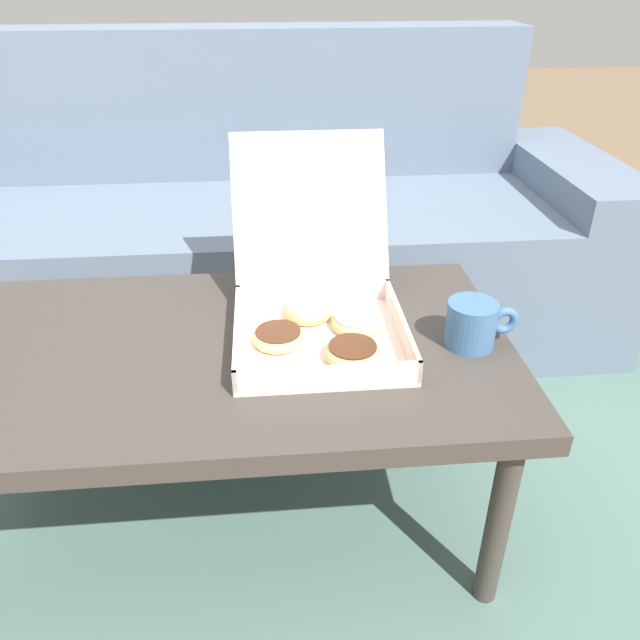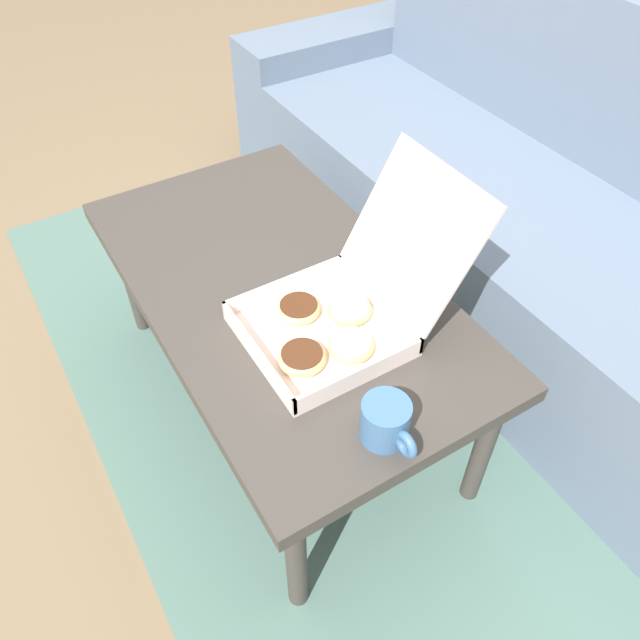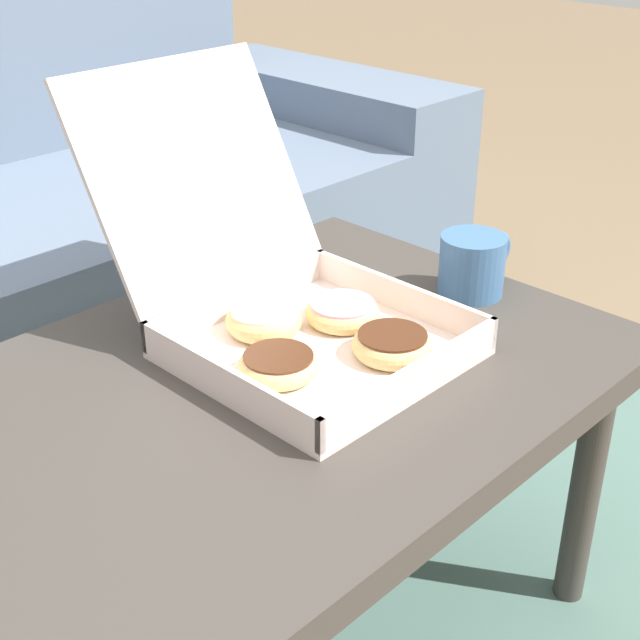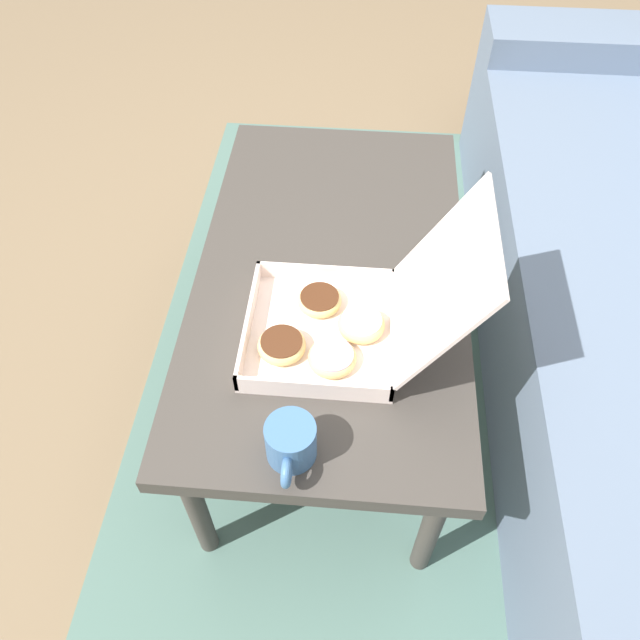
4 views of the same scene
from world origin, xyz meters
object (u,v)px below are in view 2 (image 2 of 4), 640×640
Objects in this scene: couch at (533,219)px; coffee_table at (281,296)px; coffee_mug at (386,422)px; pastry_box at (343,309)px.

coffee_table is at bearing -90.00° from couch.
coffee_mug is (0.48, -0.04, 0.09)m from coffee_table.
coffee_mug reaches higher than coffee_table.
pastry_box reaches higher than coffee_table.
pastry_box is at bearing 163.08° from coffee_mug.
couch is 0.87m from coffee_table.
pastry_box is (0.20, 0.05, 0.10)m from coffee_table.
coffee_table is (0.00, -0.86, 0.10)m from couch.
couch is 0.87m from pastry_box.
couch is at bearing 117.77° from coffee_mug.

